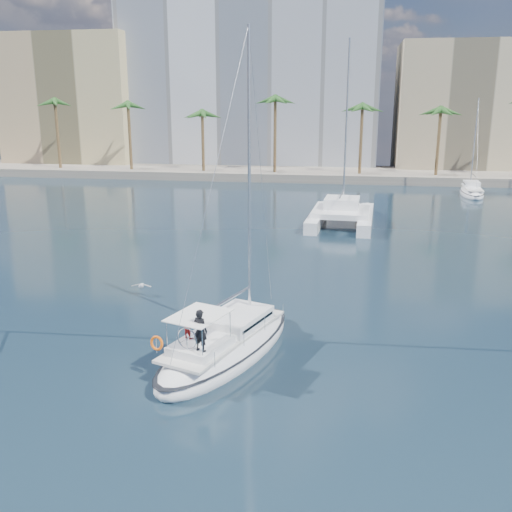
# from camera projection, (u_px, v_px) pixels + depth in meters

# --- Properties ---
(ground) EXTENTS (160.00, 160.00, 0.00)m
(ground) POSITION_uv_depth(u_px,v_px,m) (246.00, 329.00, 28.98)
(ground) COLOR black
(ground) RESTS_ON ground
(quay) EXTENTS (120.00, 14.00, 1.20)m
(quay) POSITION_uv_depth(u_px,v_px,m) (317.00, 174.00, 86.95)
(quay) COLOR gray
(quay) RESTS_ON ground
(building_modern) EXTENTS (42.00, 16.00, 28.00)m
(building_modern) POSITION_uv_depth(u_px,v_px,m) (252.00, 85.00, 96.74)
(building_modern) COLOR silver
(building_modern) RESTS_ON ground
(building_tan_left) EXTENTS (22.00, 14.00, 22.00)m
(building_tan_left) POSITION_uv_depth(u_px,v_px,m) (77.00, 103.00, 98.34)
(building_tan_left) COLOR tan
(building_tan_left) RESTS_ON ground
(building_beige) EXTENTS (20.00, 14.00, 20.00)m
(building_beige) POSITION_uv_depth(u_px,v_px,m) (462.00, 110.00, 89.67)
(building_beige) COLOR tan
(building_beige) RESTS_ON ground
(palm_left) EXTENTS (3.60, 3.60, 12.30)m
(palm_left) POSITION_uv_depth(u_px,v_px,m) (91.00, 108.00, 85.86)
(palm_left) COLOR brown
(palm_left) RESTS_ON ground
(palm_centre) EXTENTS (3.60, 3.60, 12.30)m
(palm_centre) POSITION_uv_depth(u_px,v_px,m) (317.00, 108.00, 80.61)
(palm_centre) COLOR brown
(palm_centre) RESTS_ON ground
(main_sloop) EXTENTS (6.34, 10.64, 15.07)m
(main_sloop) POSITION_uv_depth(u_px,v_px,m) (227.00, 346.00, 25.80)
(main_sloop) COLOR white
(main_sloop) RESTS_ON ground
(catamaran) EXTENTS (6.34, 11.74, 16.76)m
(catamaran) POSITION_uv_depth(u_px,v_px,m) (342.00, 212.00, 53.58)
(catamaran) COLOR white
(catamaran) RESTS_ON ground
(seagull) EXTENTS (1.22, 0.52, 0.23)m
(seagull) POSITION_uv_depth(u_px,v_px,m) (142.00, 285.00, 33.73)
(seagull) COLOR silver
(seagull) RESTS_ON ground
(moored_yacht_a) EXTENTS (3.37, 9.52, 11.90)m
(moored_yacht_a) POSITION_uv_depth(u_px,v_px,m) (471.00, 195.00, 70.68)
(moored_yacht_a) COLOR white
(moored_yacht_a) RESTS_ON ground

